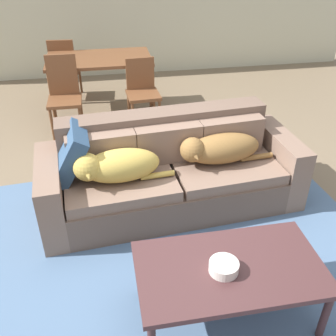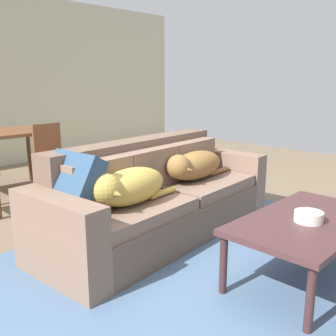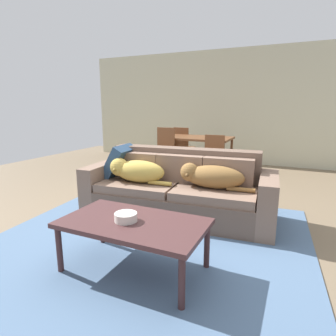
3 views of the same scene
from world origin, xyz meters
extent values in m
plane|color=#73614A|center=(0.00, 0.00, 0.00)|extent=(10.00, 10.00, 0.00)
cube|color=beige|center=(0.00, 4.00, 1.35)|extent=(8.00, 0.12, 2.70)
cube|color=slate|center=(0.07, -0.70, 0.01)|extent=(3.45, 3.26, 0.01)
cube|color=brown|center=(0.07, 0.08, 0.17)|extent=(2.02, 1.01, 0.33)
cube|color=#795F4F|center=(-0.41, 0.04, 0.38)|extent=(1.01, 0.90, 0.10)
cube|color=#795F4F|center=(0.56, 0.12, 0.38)|extent=(1.01, 0.90, 0.10)
cube|color=brown|center=(0.05, 0.39, 0.64)|extent=(1.96, 0.40, 0.40)
cube|color=#795F4F|center=(-0.54, 0.15, 0.61)|extent=(0.61, 0.21, 0.34)
cube|color=#795F4F|center=(0.07, 0.20, 0.61)|extent=(0.61, 0.21, 0.34)
cube|color=#795F4F|center=(0.67, 0.25, 0.61)|extent=(0.61, 0.21, 0.34)
cube|color=#795F4F|center=(-1.00, -0.01, 0.31)|extent=(0.27, 0.87, 0.62)
cube|color=#795F4F|center=(1.15, 0.17, 0.31)|extent=(0.27, 0.87, 0.62)
ellipsoid|color=#BB9C45|center=(-0.38, -0.05, 0.58)|extent=(0.68, 0.36, 0.28)
sphere|color=#BB9C45|center=(-0.66, -0.10, 0.62)|extent=(0.23, 0.23, 0.23)
cone|color=olive|center=(-0.65, -0.20, 0.60)|extent=(0.12, 0.14, 0.11)
cylinder|color=#BB9C45|center=(-0.08, -0.09, 0.47)|extent=(0.30, 0.07, 0.05)
ellipsoid|color=brown|center=(0.54, 0.08, 0.57)|extent=(0.72, 0.37, 0.27)
sphere|color=brown|center=(0.25, 0.04, 0.61)|extent=(0.22, 0.22, 0.22)
cone|color=brown|center=(0.26, -0.06, 0.60)|extent=(0.11, 0.13, 0.10)
cylinder|color=brown|center=(0.86, 0.05, 0.47)|extent=(0.32, 0.08, 0.05)
cube|color=navy|center=(-0.81, 0.11, 0.64)|extent=(0.37, 0.47, 0.46)
cube|color=#47292A|center=(0.21, -1.19, 0.43)|extent=(1.20, 0.68, 0.04)
cylinder|color=#3C2323|center=(-0.34, -1.48, 0.21)|extent=(0.05, 0.05, 0.41)
cylinder|color=#3C2323|center=(0.77, -1.48, 0.21)|extent=(0.05, 0.05, 0.41)
cylinder|color=#3C2323|center=(-0.34, -0.90, 0.21)|extent=(0.05, 0.05, 0.41)
cylinder|color=#3C2323|center=(0.77, -0.90, 0.21)|extent=(0.05, 0.05, 0.41)
cylinder|color=silver|center=(0.16, -1.22, 0.49)|extent=(0.19, 0.19, 0.07)
cube|color=brown|center=(-0.48, 2.40, 0.75)|extent=(1.38, 0.82, 0.04)
cylinder|color=brown|center=(-1.12, 2.04, 0.36)|extent=(0.05, 0.05, 0.73)
cylinder|color=brown|center=(0.16, 2.04, 0.36)|extent=(0.05, 0.05, 0.73)
cylinder|color=brown|center=(-1.12, 2.76, 0.36)|extent=(0.05, 0.05, 0.73)
cylinder|color=brown|center=(0.16, 2.76, 0.36)|extent=(0.05, 0.05, 0.73)
cube|color=brown|center=(-0.94, 1.72, 0.46)|extent=(0.40, 0.40, 0.04)
cube|color=brown|center=(-0.94, 1.90, 0.73)|extent=(0.36, 0.04, 0.50)
cylinder|color=brown|center=(-1.11, 1.56, 0.22)|extent=(0.04, 0.04, 0.44)
cylinder|color=brown|center=(-0.77, 1.55, 0.22)|extent=(0.04, 0.04, 0.44)
cylinder|color=brown|center=(-1.11, 1.90, 0.22)|extent=(0.04, 0.04, 0.44)
cylinder|color=brown|center=(-0.77, 1.89, 0.22)|extent=(0.04, 0.04, 0.44)
cube|color=brown|center=(0.03, 1.78, 0.44)|extent=(0.42, 0.42, 0.04)
cube|color=brown|center=(0.02, 1.96, 0.67)|extent=(0.36, 0.06, 0.40)
cylinder|color=brown|center=(-0.13, 1.60, 0.21)|extent=(0.04, 0.04, 0.42)
cylinder|color=brown|center=(0.21, 1.62, 0.21)|extent=(0.04, 0.04, 0.42)
cylinder|color=brown|center=(-0.15, 1.94, 0.21)|extent=(0.04, 0.04, 0.42)
cylinder|color=brown|center=(0.19, 1.96, 0.21)|extent=(0.04, 0.04, 0.42)
cube|color=brown|center=(-0.98, 3.00, 0.43)|extent=(0.44, 0.44, 0.04)
cube|color=brown|center=(-0.99, 2.83, 0.68)|extent=(0.36, 0.07, 0.46)
cylinder|color=brown|center=(-0.79, 3.16, 0.21)|extent=(0.04, 0.04, 0.41)
cylinder|color=brown|center=(-1.13, 3.19, 0.21)|extent=(0.04, 0.04, 0.41)
cylinder|color=brown|center=(-0.82, 2.82, 0.21)|extent=(0.04, 0.04, 0.41)
cylinder|color=brown|center=(-1.16, 2.85, 0.21)|extent=(0.04, 0.04, 0.41)
camera|label=1|loc=(-0.49, -2.85, 2.32)|focal=41.77mm
camera|label=2|loc=(-2.21, -2.23, 1.37)|focal=41.02mm
camera|label=3|loc=(1.40, -3.08, 1.39)|focal=30.45mm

